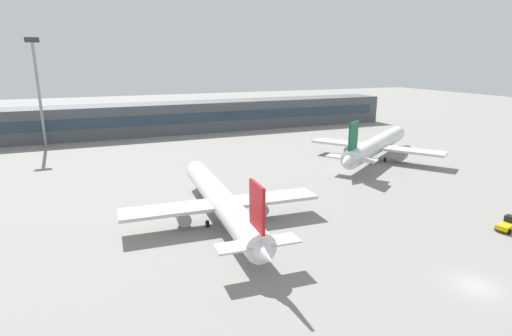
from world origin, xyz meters
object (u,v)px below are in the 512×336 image
airplane_mid (377,145)px  baggage_tug_yellow (508,224)px  floodlight_tower_west (38,85)px  airplane_near (220,199)px

airplane_mid → baggage_tug_yellow: airplane_mid is taller
airplane_mid → floodlight_tower_west: bearing=148.4°
baggage_tug_yellow → floodlight_tower_west: size_ratio=0.14×
airplane_near → airplane_mid: (43.83, 21.44, 0.22)m
baggage_tug_yellow → floodlight_tower_west: bearing=126.2°
baggage_tug_yellow → airplane_near: bearing=152.1°
airplane_near → baggage_tug_yellow: bearing=-27.9°
airplane_mid → floodlight_tower_west: floodlight_tower_west is taller
airplane_near → baggage_tug_yellow: 38.48m
airplane_near → floodlight_tower_west: size_ratio=1.45×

